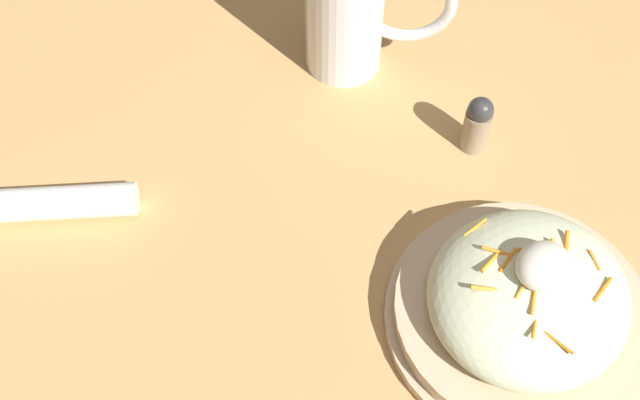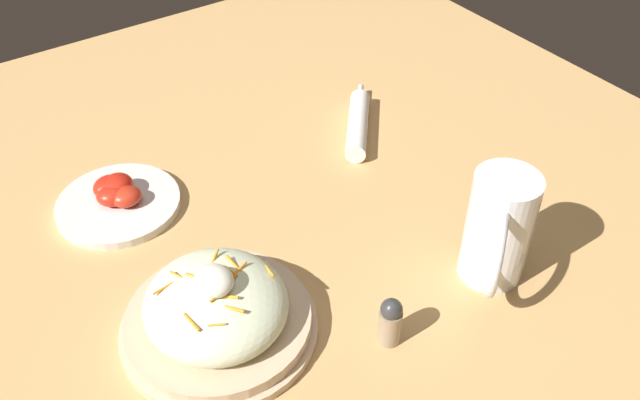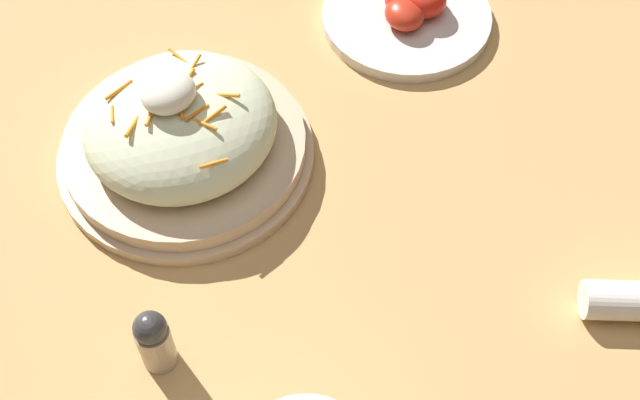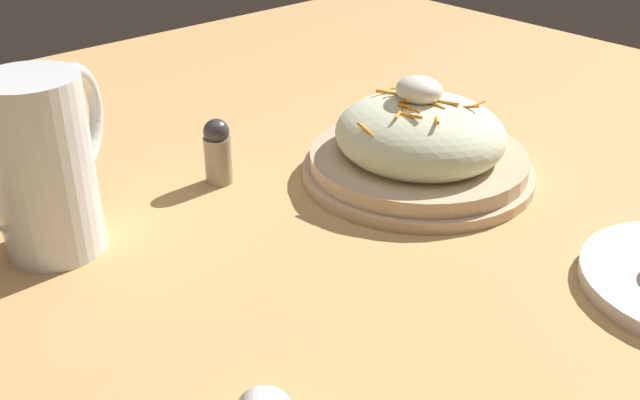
# 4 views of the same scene
# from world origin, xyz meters

# --- Properties ---
(ground_plane) EXTENTS (1.43, 1.43, 0.00)m
(ground_plane) POSITION_xyz_m (0.00, 0.00, 0.00)
(ground_plane) COLOR tan
(salad_plate) EXTENTS (0.23, 0.23, 0.10)m
(salad_plate) POSITION_xyz_m (-0.08, 0.13, 0.03)
(salad_plate) COLOR #D1B28E
(salad_plate) RESTS_ON ground_plane
(tomato_plate) EXTENTS (0.18, 0.18, 0.04)m
(tomato_plate) POSITION_xyz_m (0.20, 0.14, 0.01)
(tomato_plate) COLOR silver
(tomato_plate) RESTS_ON ground_plane
(salt_shaker) EXTENTS (0.03, 0.03, 0.07)m
(salt_shaker) POSITION_xyz_m (-0.20, -0.02, 0.03)
(salt_shaker) COLOR gray
(salt_shaker) RESTS_ON ground_plane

